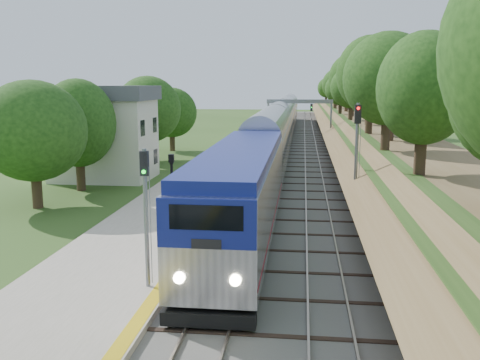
# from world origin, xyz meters

# --- Properties ---
(trackbed) EXTENTS (9.50, 170.00, 0.28)m
(trackbed) POSITION_xyz_m (2.00, 60.00, 0.07)
(trackbed) COLOR #4C4944
(trackbed) RESTS_ON ground
(platform) EXTENTS (6.40, 68.00, 0.38)m
(platform) POSITION_xyz_m (-5.20, 16.00, 0.19)
(platform) COLOR #A09781
(platform) RESTS_ON ground
(yellow_stripe) EXTENTS (0.55, 68.00, 0.01)m
(yellow_stripe) POSITION_xyz_m (-2.35, 16.00, 0.39)
(yellow_stripe) COLOR gold
(yellow_stripe) RESTS_ON platform
(embankment) EXTENTS (10.64, 170.00, 11.70)m
(embankment) POSITION_xyz_m (10.35, 60.00, 1.95)
(embankment) COLOR brown
(embankment) RESTS_ON ground
(station_building) EXTENTS (8.60, 6.60, 8.00)m
(station_building) POSITION_xyz_m (-14.00, 30.00, 4.09)
(station_building) COLOR silver
(station_building) RESTS_ON ground
(signal_gantry) EXTENTS (8.40, 0.38, 6.20)m
(signal_gantry) POSITION_xyz_m (2.47, 54.99, 4.82)
(signal_gantry) COLOR slate
(signal_gantry) RESTS_ON ground
(trees_behind_platform) EXTENTS (7.82, 53.32, 7.21)m
(trees_behind_platform) POSITION_xyz_m (-11.17, 20.67, 4.53)
(trees_behind_platform) COLOR #332316
(trees_behind_platform) RESTS_ON ground
(train) EXTENTS (3.26, 108.26, 4.79)m
(train) POSITION_xyz_m (0.00, 55.07, 2.44)
(train) COLOR black
(train) RESTS_ON trackbed
(lamppost_far) EXTENTS (0.43, 0.43, 4.38)m
(lamppost_far) POSITION_xyz_m (-3.41, 11.30, 2.33)
(lamppost_far) COLOR black
(lamppost_far) RESTS_ON platform
(signal_platform) EXTENTS (0.32, 0.25, 5.39)m
(signal_platform) POSITION_xyz_m (-2.90, 5.14, 3.69)
(signal_platform) COLOR slate
(signal_platform) RESTS_ON platform
(signal_farside) EXTENTS (0.38, 0.30, 6.92)m
(signal_farside) POSITION_xyz_m (6.20, 18.45, 4.35)
(signal_farside) COLOR slate
(signal_farside) RESTS_ON ground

